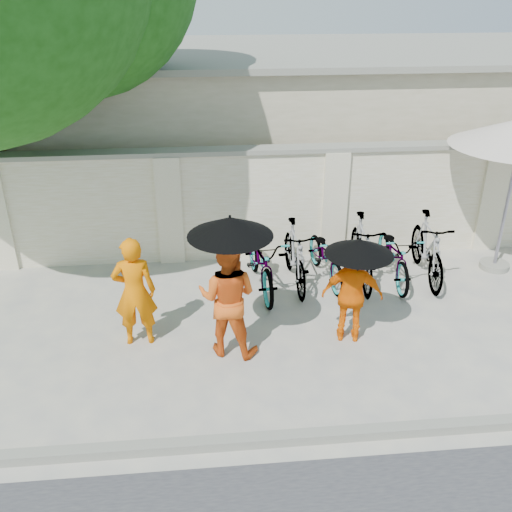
{
  "coord_description": "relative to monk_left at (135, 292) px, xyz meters",
  "views": [
    {
      "loc": [
        -0.39,
        -6.54,
        4.79
      ],
      "look_at": [
        0.34,
        0.91,
        1.1
      ],
      "focal_mm": 40.0,
      "sensor_mm": 36.0,
      "label": 1
    }
  ],
  "objects": [
    {
      "name": "ground",
      "position": [
        1.4,
        -0.5,
        -0.82
      ],
      "size": [
        80.0,
        80.0,
        0.0
      ],
      "primitive_type": "plane",
      "color": "#BBB39A"
    },
    {
      "name": "kerb",
      "position": [
        1.4,
        -2.2,
        -0.76
      ],
      "size": [
        40.0,
        0.16,
        0.12
      ],
      "primitive_type": "cube",
      "color": "gray",
      "rests_on": "ground"
    },
    {
      "name": "compound_wall",
      "position": [
        2.4,
        2.7,
        0.18
      ],
      "size": [
        20.0,
        0.3,
        2.0
      ],
      "primitive_type": "cube",
      "color": "white",
      "rests_on": "ground"
    },
    {
      "name": "building_behind",
      "position": [
        3.4,
        6.5,
        0.78
      ],
      "size": [
        14.0,
        6.0,
        3.2
      ],
      "primitive_type": "cube",
      "color": "beige",
      "rests_on": "ground"
    },
    {
      "name": "monk_left",
      "position": [
        0.0,
        0.0,
        0.0
      ],
      "size": [
        0.62,
        0.42,
        1.65
      ],
      "primitive_type": "imported",
      "rotation": [
        0.0,
        0.0,
        3.18
      ],
      "color": "orange",
      "rests_on": "ground"
    },
    {
      "name": "monk_center",
      "position": [
        1.28,
        -0.35,
        0.04
      ],
      "size": [
        1.01,
        0.89,
        1.73
      ],
      "primitive_type": "imported",
      "rotation": [
        0.0,
        0.0,
        2.82
      ],
      "color": "#E15716",
      "rests_on": "ground"
    },
    {
      "name": "parasol_center",
      "position": [
        1.33,
        -0.43,
        1.12
      ],
      "size": [
        1.11,
        1.11,
        1.09
      ],
      "color": "black",
      "rests_on": "ground"
    },
    {
      "name": "monk_right",
      "position": [
        3.05,
        -0.23,
        -0.09
      ],
      "size": [
        0.91,
        0.54,
        1.46
      ],
      "primitive_type": "imported",
      "rotation": [
        0.0,
        0.0,
        2.92
      ],
      "color": "orange",
      "rests_on": "ground"
    },
    {
      "name": "parasol_right",
      "position": [
        3.07,
        -0.31,
        0.7
      ],
      "size": [
        0.94,
        0.94,
        0.8
      ],
      "color": "black",
      "rests_on": "ground"
    },
    {
      "name": "bike_0",
      "position": [
        1.93,
        1.4,
        -0.31
      ],
      "size": [
        0.85,
        2.02,
        1.03
      ],
      "primitive_type": "imported",
      "rotation": [
        0.0,
        0.0,
        0.09
      ],
      "color": "gray",
      "rests_on": "ground"
    },
    {
      "name": "bike_1",
      "position": [
        2.51,
        1.49,
        -0.28
      ],
      "size": [
        0.56,
        1.82,
        1.09
      ],
      "primitive_type": "imported",
      "rotation": [
        0.0,
        0.0,
        0.03
      ],
      "color": "gray",
      "rests_on": "ground"
    },
    {
      "name": "bike_2",
      "position": [
        3.09,
        1.6,
        -0.38
      ],
      "size": [
        0.81,
        1.77,
        0.9
      ],
      "primitive_type": "imported",
      "rotation": [
        0.0,
        0.0,
        0.13
      ],
      "color": "gray",
      "rests_on": "ground"
    },
    {
      "name": "bike_3",
      "position": [
        3.67,
        1.5,
        -0.25
      ],
      "size": [
        0.69,
        1.94,
        1.14
      ],
      "primitive_type": "imported",
      "rotation": [
        0.0,
        0.0,
        -0.08
      ],
      "color": "gray",
      "rests_on": "ground"
    },
    {
      "name": "bike_4",
      "position": [
        4.25,
        1.49,
        -0.36
      ],
      "size": [
        0.69,
        1.81,
        0.94
      ],
      "primitive_type": "imported",
      "rotation": [
        0.0,
        0.0,
        -0.04
      ],
      "color": "gray",
      "rests_on": "ground"
    },
    {
      "name": "bike_5",
      "position": [
        4.83,
        1.5,
        -0.26
      ],
      "size": [
        0.71,
        1.93,
        1.14
      ],
      "primitive_type": "imported",
      "rotation": [
        0.0,
        0.0,
        -0.09
      ],
      "color": "gray",
      "rests_on": "ground"
    }
  ]
}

